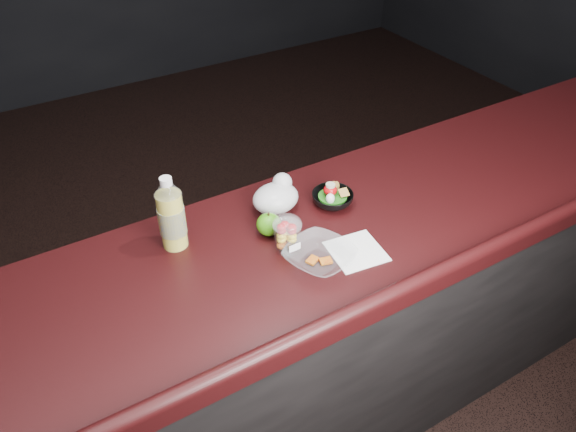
# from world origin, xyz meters

# --- Properties ---
(room_shell) EXTENTS (8.00, 8.00, 8.00)m
(room_shell) POSITION_xyz_m (0.00, 0.00, 1.83)
(room_shell) COLOR black
(room_shell) RESTS_ON ground
(counter) EXTENTS (4.06, 0.71, 1.02)m
(counter) POSITION_xyz_m (0.00, 0.30, 0.51)
(counter) COLOR black
(counter) RESTS_ON ground
(lemonade_bottle) EXTENTS (0.08, 0.08, 0.25)m
(lemonade_bottle) POSITION_xyz_m (-0.24, 0.48, 1.13)
(lemonade_bottle) COLOR gold
(lemonade_bottle) RESTS_ON counter
(fruit_cup) EXTENTS (0.09, 0.09, 0.13)m
(fruit_cup) POSITION_xyz_m (0.04, 0.28, 1.09)
(fruit_cup) COLOR white
(fruit_cup) RESTS_ON counter
(green_apple) EXTENTS (0.08, 0.08, 0.08)m
(green_apple) POSITION_xyz_m (0.04, 0.38, 1.06)
(green_apple) COLOR #37810E
(green_apple) RESTS_ON counter
(plastic_bag) EXTENTS (0.16, 0.13, 0.12)m
(plastic_bag) POSITION_xyz_m (0.12, 0.48, 1.07)
(plastic_bag) COLOR silver
(plastic_bag) RESTS_ON counter
(snack_bowl) EXTENTS (0.17, 0.17, 0.08)m
(snack_bowl) POSITION_xyz_m (0.30, 0.40, 1.05)
(snack_bowl) COLOR black
(snack_bowl) RESTS_ON counter
(takeout_bowl) EXTENTS (0.26, 0.26, 0.05)m
(takeout_bowl) POSITION_xyz_m (0.10, 0.18, 1.04)
(takeout_bowl) COLOR silver
(takeout_bowl) RESTS_ON counter
(paper_napkin) EXTENTS (0.18, 0.18, 0.00)m
(paper_napkin) POSITION_xyz_m (0.22, 0.16, 1.02)
(paper_napkin) COLOR white
(paper_napkin) RESTS_ON counter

